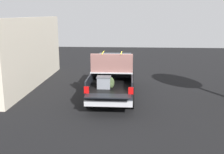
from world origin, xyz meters
TOP-DOWN VIEW (x-y plane):
  - ground_plane at (0.00, 0.00)m, footprint 40.00×40.00m
  - pickup_truck at (0.37, 0.00)m, footprint 6.05×2.06m
  - building_facade at (1.91, 4.51)m, footprint 8.93×0.36m

SIDE VIEW (x-z plane):
  - ground_plane at x=0.00m, z-range 0.00..0.00m
  - pickup_truck at x=0.37m, z-range -0.14..2.08m
  - building_facade at x=1.91m, z-range 0.00..3.79m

